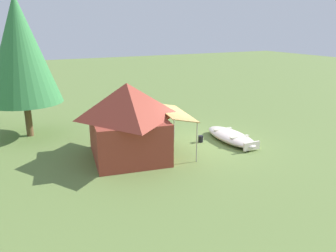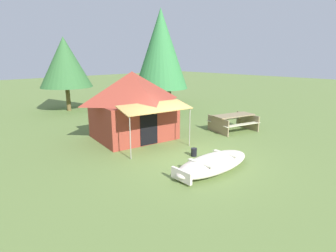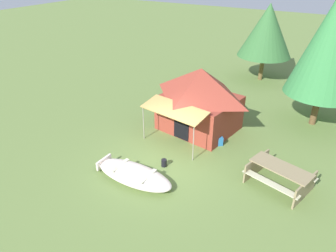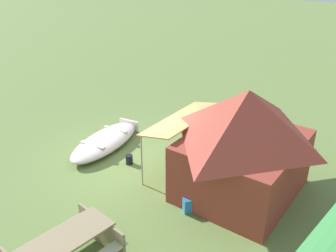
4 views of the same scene
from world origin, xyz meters
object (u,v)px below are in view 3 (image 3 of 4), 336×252
fuel_can (164,163)px  picnic_table (280,174)px  canvas_cabin_tent (200,99)px  beached_rowboat (134,174)px  cooler_box (217,141)px  pine_tree_back_left (267,30)px  pine_tree_far_center (332,42)px

fuel_can → picnic_table: bearing=14.6°
canvas_cabin_tent → fuel_can: bearing=-87.1°
beached_rowboat → cooler_box: 3.95m
beached_rowboat → fuel_can: 1.31m
picnic_table → cooler_box: bearing=153.9°
cooler_box → pine_tree_back_left: pine_tree_back_left is taller
cooler_box → canvas_cabin_tent: bearing=144.7°
canvas_cabin_tent → pine_tree_far_center: size_ratio=0.68×
picnic_table → canvas_cabin_tent: bearing=150.9°
pine_tree_back_left → pine_tree_far_center: pine_tree_far_center is taller
pine_tree_back_left → pine_tree_far_center: bearing=-50.9°
canvas_cabin_tent → picnic_table: canvas_cabin_tent is taller
cooler_box → pine_tree_far_center: size_ratio=0.07×
cooler_box → beached_rowboat: bearing=-113.9°
beached_rowboat → pine_tree_back_left: 12.63m
canvas_cabin_tent → cooler_box: size_ratio=9.36×
canvas_cabin_tent → pine_tree_back_left: pine_tree_back_left is taller
canvas_cabin_tent → fuel_can: 3.55m
cooler_box → fuel_can: 2.64m
cooler_box → pine_tree_back_left: bearing=94.5°
beached_rowboat → fuel_can: bearing=67.6°
fuel_can → pine_tree_far_center: size_ratio=0.05×
pine_tree_far_center → picnic_table: bearing=-93.1°
beached_rowboat → picnic_table: 4.95m
picnic_table → fuel_can: 4.06m
canvas_cabin_tent → pine_tree_back_left: bearing=85.7°
picnic_table → fuel_can: bearing=-165.4°
beached_rowboat → pine_tree_back_left: bearing=85.7°
pine_tree_far_center → beached_rowboat: bearing=-121.8°
picnic_table → pine_tree_back_left: size_ratio=0.50×
fuel_can → pine_tree_far_center: bearing=56.6°
picnic_table → pine_tree_back_left: 10.94m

